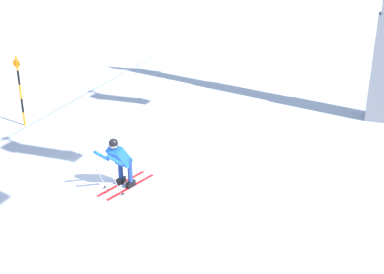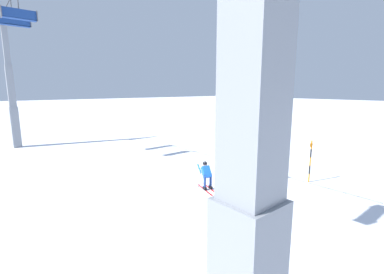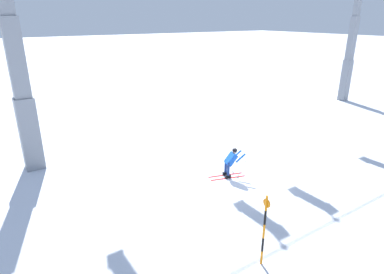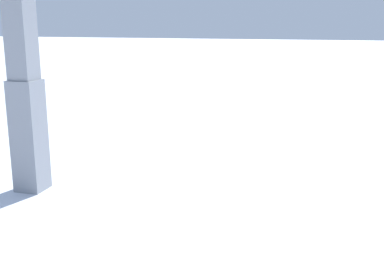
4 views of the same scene
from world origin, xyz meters
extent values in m
plane|color=white|center=(0.00, 0.00, 0.00)|extent=(260.00, 260.00, 0.00)
cube|color=red|center=(-0.60, 0.33, 0.01)|extent=(1.72, 0.60, 0.01)
cube|color=black|center=(-0.60, 0.33, 0.09)|extent=(0.30, 0.19, 0.16)
cylinder|color=navy|center=(-0.60, 0.33, 0.51)|extent=(0.13, 0.13, 0.67)
cube|color=red|center=(-0.71, 0.00, 0.01)|extent=(1.72, 0.60, 0.01)
cube|color=black|center=(-0.71, 0.00, 0.09)|extent=(0.30, 0.19, 0.16)
cylinder|color=navy|center=(-0.71, 0.00, 0.51)|extent=(0.13, 0.13, 0.67)
cube|color=blue|center=(-0.48, 0.11, 0.92)|extent=(0.67, 0.57, 0.65)
sphere|color=tan|center=(-0.31, 0.06, 1.31)|extent=(0.22, 0.22, 0.22)
sphere|color=black|center=(-0.31, 0.06, 1.34)|extent=(0.24, 0.24, 0.24)
cylinder|color=blue|center=(-0.03, 0.21, 1.01)|extent=(0.50, 0.23, 0.44)
cylinder|color=gray|center=(0.02, 0.24, 0.43)|extent=(0.50, 0.04, 1.15)
cylinder|color=black|center=(-0.13, 0.34, 0.05)|extent=(0.07, 0.07, 0.01)
cylinder|color=blue|center=(-0.17, -0.23, 1.01)|extent=(0.50, 0.23, 0.44)
cylinder|color=gray|center=(-0.14, -0.28, 0.43)|extent=(0.44, 0.28, 1.15)
cylinder|color=black|center=(-0.32, -0.28, 0.05)|extent=(0.07, 0.07, 0.01)
cube|color=gray|center=(-8.27, 6.44, 1.84)|extent=(0.90, 0.90, 3.69)
cube|color=gray|center=(-8.27, 6.44, 5.53)|extent=(0.75, 0.75, 3.69)
cube|color=gray|center=(18.27, 6.44, 1.84)|extent=(0.66, 0.66, 3.69)
cube|color=gray|center=(18.27, 6.44, 5.53)|extent=(0.56, 0.56, 3.69)
cylinder|color=orange|center=(-3.53, -5.12, 0.24)|extent=(0.07, 0.07, 0.49)
cylinder|color=black|center=(-3.53, -5.12, 0.73)|extent=(0.07, 0.07, 0.49)
cylinder|color=orange|center=(-3.53, -5.12, 1.22)|extent=(0.07, 0.07, 0.49)
cylinder|color=black|center=(-3.53, -5.12, 1.71)|extent=(0.07, 0.07, 0.49)
cylinder|color=orange|center=(-3.53, -5.12, 2.20)|extent=(0.07, 0.07, 0.49)
cylinder|color=orange|center=(-3.52, -5.12, 2.20)|extent=(0.01, 0.28, 0.28)
camera|label=1|loc=(10.05, 5.74, 6.29)|focal=47.40mm
camera|label=2|loc=(-10.63, 9.52, 5.32)|focal=25.16mm
camera|label=3|loc=(-9.93, -10.89, 7.34)|focal=30.67mm
camera|label=4|loc=(1.04, -7.15, 5.60)|focal=45.67mm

